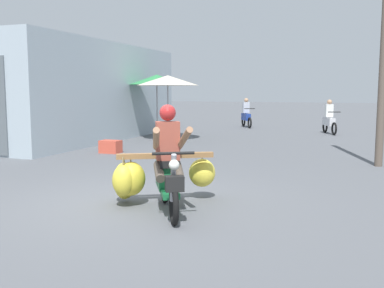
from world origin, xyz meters
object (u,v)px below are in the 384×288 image
Objects in this scene: motorbike_main_loaded at (157,173)px; market_umbrella_near_shop at (168,80)px; market_umbrella_further_along at (157,80)px; produce_crate at (111,147)px; motorbike_distant_ahead_right at (246,115)px; motorbike_distant_ahead_left at (329,120)px.

market_umbrella_near_shop is (-3.39, 8.45, 1.58)m from motorbike_main_loaded.
motorbike_main_loaded is at bearing -65.75° from market_umbrella_further_along.
motorbike_distant_ahead_right is at bearing 80.69° from produce_crate.
market_umbrella_near_shop is 4.00m from produce_crate.
market_umbrella_near_shop is at bearing -39.41° from market_umbrella_further_along.
motorbike_distant_ahead_right is at bearing 71.55° from market_umbrella_further_along.
motorbike_main_loaded is 1.36× the size of motorbike_distant_ahead_right.
motorbike_distant_ahead_left is 2.74× the size of produce_crate.
market_umbrella_further_along reaches higher than motorbike_distant_ahead_right.
motorbike_distant_ahead_right is at bearing 152.81° from motorbike_distant_ahead_left.
motorbike_distant_ahead_left is at bearing -27.19° from motorbike_distant_ahead_right.
motorbike_main_loaded is at bearing -82.16° from motorbike_distant_ahead_right.
motorbike_main_loaded is 10.00m from market_umbrella_further_along.
produce_crate is at bearing -124.87° from motorbike_distant_ahead_left.
motorbike_distant_ahead_right is (-2.06, 14.97, 0.03)m from motorbike_main_loaded.
market_umbrella_near_shop reaches higher than motorbike_distant_ahead_left.
motorbike_distant_ahead_left is 0.65× the size of market_umbrella_further_along.
motorbike_distant_ahead_left reaches higher than produce_crate.
produce_crate is at bearing -85.00° from market_umbrella_further_along.
market_umbrella_further_along is at bearing 114.25° from motorbike_main_loaded.
motorbike_distant_ahead_left is 9.74m from produce_crate.
motorbike_distant_ahead_left is at bearing 33.76° from market_umbrella_further_along.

